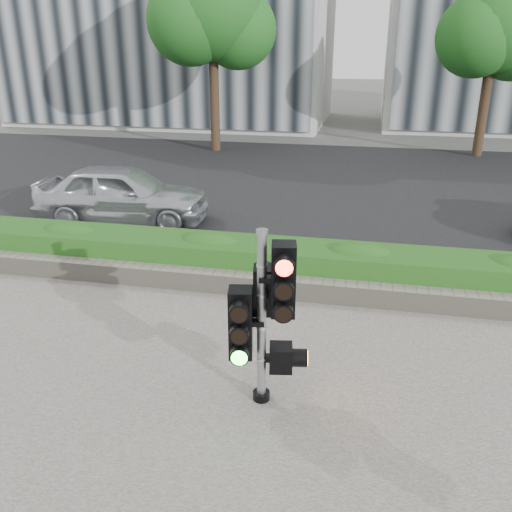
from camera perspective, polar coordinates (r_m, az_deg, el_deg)
ground at (r=7.70m, az=-1.51°, el=-10.30°), size 120.00×120.00×0.00m
sidewalk at (r=5.80m, az=-7.72°, el=-23.00°), size 16.00×11.00×0.03m
road at (r=16.91m, az=6.42°, el=7.66°), size 60.00×13.00×0.02m
curb at (r=10.42m, az=2.49°, el=-0.99°), size 60.00×0.25×0.12m
stone_wall at (r=9.24m, az=1.21°, el=-3.12°), size 12.00×0.32×0.34m
hedge at (r=9.76m, az=1.93°, el=-0.64°), size 12.00×1.00×0.68m
tree_left at (r=21.78m, az=-4.63°, el=24.19°), size 4.61×4.03×7.34m
tree_right at (r=22.25m, az=23.83°, el=21.07°), size 4.10×3.58×6.53m
traffic_signal at (r=6.19m, az=0.89°, el=-5.65°), size 0.78×0.62×2.17m
car_silver at (r=13.26m, az=-13.88°, el=6.37°), size 4.19×2.00×1.38m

